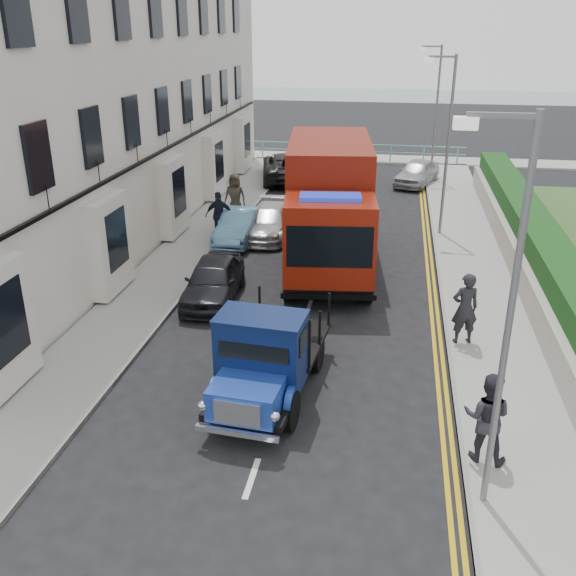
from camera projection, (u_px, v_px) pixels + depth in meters
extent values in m
plane|color=black|center=(271.00, 419.00, 14.15)|extent=(120.00, 120.00, 0.00)
cube|color=gray|center=(177.00, 263.00, 23.11)|extent=(2.40, 38.00, 0.12)
cube|color=gray|center=(477.00, 281.00, 21.51)|extent=(2.60, 38.00, 0.12)
cube|color=gray|center=(358.00, 158.00, 40.51)|extent=(30.00, 2.50, 0.12)
plane|color=slate|center=(377.00, 102.00, 68.73)|extent=(120.00, 120.00, 0.00)
cube|color=silver|center=(92.00, 52.00, 24.73)|extent=(6.00, 30.00, 14.00)
cube|color=black|center=(176.00, 143.00, 25.56)|extent=(0.12, 28.00, 0.10)
cube|color=#B2AD9E|center=(519.00, 270.00, 21.12)|extent=(0.30, 28.00, 1.00)
cube|color=#143B13|center=(544.00, 259.00, 20.86)|extent=(1.20, 28.00, 1.70)
cube|color=#59B2A5|center=(358.00, 144.00, 39.39)|extent=(13.00, 0.08, 0.06)
cube|color=#59B2A5|center=(358.00, 151.00, 39.55)|extent=(13.00, 0.06, 0.05)
cylinder|color=slate|center=(508.00, 332.00, 10.32)|extent=(0.12, 0.12, 7.00)
cube|color=slate|center=(503.00, 115.00, 9.09)|extent=(1.00, 0.08, 0.08)
cube|color=beige|center=(466.00, 123.00, 9.21)|extent=(0.35, 0.18, 0.18)
cylinder|color=slate|center=(447.00, 150.00, 24.88)|extent=(0.12, 0.12, 7.00)
cube|color=slate|center=(442.00, 57.00, 23.64)|extent=(1.00, 0.08, 0.08)
cube|color=beige|center=(428.00, 60.00, 23.76)|extent=(0.35, 0.18, 0.18)
cylinder|color=slate|center=(436.00, 115.00, 33.97)|extent=(0.12, 0.12, 7.00)
cube|color=slate|center=(432.00, 46.00, 32.74)|extent=(1.00, 0.08, 0.08)
cube|color=beige|center=(422.00, 49.00, 32.86)|extent=(0.35, 0.18, 0.18)
cylinder|color=black|center=(218.00, 400.00, 14.06)|extent=(0.32, 0.91, 0.89)
cylinder|color=black|center=(290.00, 411.00, 13.68)|extent=(0.32, 0.91, 0.89)
cylinder|color=black|center=(254.00, 346.00, 16.39)|extent=(0.32, 0.91, 0.89)
cylinder|color=black|center=(316.00, 354.00, 16.00)|extent=(0.32, 0.91, 0.89)
cube|color=black|center=(270.00, 371.00, 14.98)|extent=(2.17, 4.62, 0.17)
cube|color=#1E3EA6|center=(247.00, 397.00, 13.31)|extent=(1.55, 1.34, 0.67)
cube|color=silver|center=(237.00, 414.00, 12.76)|extent=(0.98, 0.16, 0.51)
cube|color=#0D1C4A|center=(262.00, 351.00, 14.06)|extent=(1.96, 1.28, 1.63)
cube|color=black|center=(283.00, 341.00, 15.90)|extent=(2.18, 2.78, 0.11)
cylinder|color=black|center=(290.00, 282.00, 19.96)|extent=(0.50, 1.28, 1.24)
cylinder|color=black|center=(366.00, 283.00, 19.85)|extent=(0.50, 1.28, 1.24)
cylinder|color=black|center=(295.00, 245.00, 23.19)|extent=(0.50, 1.28, 1.24)
cylinder|color=black|center=(361.00, 246.00, 23.08)|extent=(0.50, 1.28, 1.24)
cylinder|color=black|center=(298.00, 225.00, 25.48)|extent=(0.50, 1.28, 1.24)
cylinder|color=black|center=(357.00, 226.00, 25.37)|extent=(0.50, 1.28, 1.24)
cube|color=black|center=(328.00, 245.00, 22.53)|extent=(3.48, 8.16, 0.28)
cube|color=maroon|center=(329.00, 239.00, 19.36)|extent=(2.94, 2.44, 2.49)
cube|color=black|center=(330.00, 247.00, 18.36)|extent=(2.48, 0.37, 1.24)
cube|color=maroon|center=(329.00, 187.00, 22.99)|extent=(3.47, 6.16, 3.39)
imported|color=black|center=(213.00, 280.00, 19.97)|extent=(1.84, 4.00, 1.33)
imported|color=teal|center=(239.00, 226.00, 25.38)|extent=(1.40, 3.77, 1.23)
imported|color=silver|center=(268.00, 221.00, 25.95)|extent=(1.80, 4.24, 1.22)
imported|color=black|center=(287.00, 167.00, 34.88)|extent=(3.59, 5.92, 1.53)
imported|color=#A9A8AD|center=(417.00, 173.00, 34.00)|extent=(2.76, 4.23, 1.34)
imported|color=black|center=(465.00, 308.00, 16.93)|extent=(0.82, 0.65, 1.98)
imported|color=#2D2A33|center=(487.00, 417.00, 12.37)|extent=(1.06, 0.92, 1.89)
imported|color=black|center=(219.00, 215.00, 25.31)|extent=(1.17, 0.78, 1.85)
imported|color=#383228|center=(235.00, 197.00, 27.65)|extent=(1.02, 0.71, 1.98)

